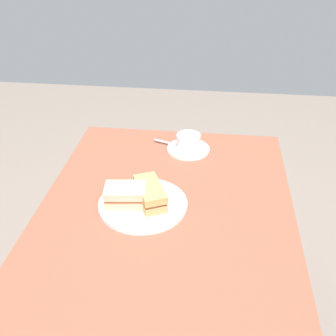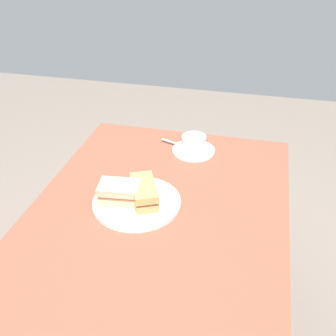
{
  "view_description": "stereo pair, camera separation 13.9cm",
  "coord_description": "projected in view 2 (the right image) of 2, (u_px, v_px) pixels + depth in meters",
  "views": [
    {
      "loc": [
        0.89,
        0.13,
        1.52
      ],
      "look_at": [
        -0.3,
        -0.01,
        0.77
      ],
      "focal_mm": 44.29,
      "sensor_mm": 36.0,
      "label": 1
    },
    {
      "loc": [
        0.87,
        0.26,
        1.52
      ],
      "look_at": [
        -0.3,
        -0.01,
        0.77
      ],
      "focal_mm": 44.29,
      "sensor_mm": 36.0,
      "label": 2
    }
  ],
  "objects": [
    {
      "name": "sandwich_plate",
      "position": [
        137.0,
        202.0,
        1.29
      ],
      "size": [
        0.28,
        0.28,
        0.01
      ],
      "primitive_type": "cylinder",
      "color": "white",
      "rests_on": "dining_table"
    },
    {
      "name": "spoon",
      "position": [
        176.0,
        143.0,
        1.61
      ],
      "size": [
        0.05,
        0.1,
        0.01
      ],
      "color": "silver",
      "rests_on": "coffee_saucer"
    },
    {
      "name": "dining_table",
      "position": [
        149.0,
        257.0,
        1.24
      ],
      "size": [
        1.28,
        0.79,
        0.74
      ],
      "color": "brown",
      "rests_on": "ground_plane"
    },
    {
      "name": "sandwich_back",
      "position": [
        119.0,
        192.0,
        1.27
      ],
      "size": [
        0.1,
        0.13,
        0.06
      ],
      "color": "#DEAE7E",
      "rests_on": "sandwich_plate"
    },
    {
      "name": "coffee_cup",
      "position": [
        194.0,
        142.0,
        1.56
      ],
      "size": [
        0.12,
        0.09,
        0.06
      ],
      "color": "white",
      "rests_on": "coffee_saucer"
    },
    {
      "name": "sandwich_front",
      "position": [
        144.0,
        192.0,
        1.28
      ],
      "size": [
        0.16,
        0.13,
        0.06
      ],
      "color": "tan",
      "rests_on": "sandwich_plate"
    },
    {
      "name": "coffee_saucer",
      "position": [
        194.0,
        150.0,
        1.57
      ],
      "size": [
        0.16,
        0.16,
        0.01
      ],
      "primitive_type": "cylinder",
      "color": "white",
      "rests_on": "dining_table"
    }
  ]
}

